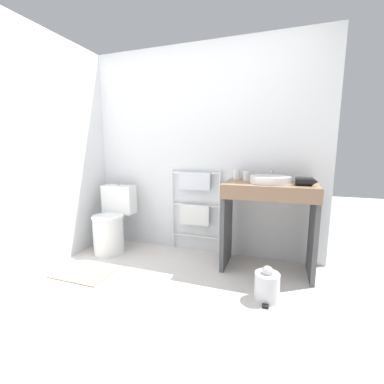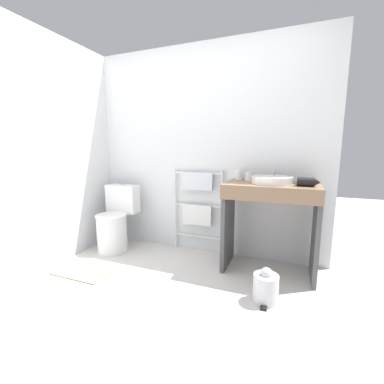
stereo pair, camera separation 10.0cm
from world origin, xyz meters
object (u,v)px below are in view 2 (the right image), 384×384
toilet (115,222)px  hair_dryer (307,182)px  trash_bin (266,287)px  sink_basin (272,180)px  cup_near_wall (239,175)px  cup_near_edge (249,176)px  towel_radiator (197,202)px

toilet → hair_dryer: 2.17m
toilet → trash_bin: bearing=-14.5°
sink_basin → cup_near_wall: size_ratio=3.75×
cup_near_wall → cup_near_edge: bearing=-25.0°
hair_dryer → cup_near_wall: bearing=157.7°
cup_near_wall → cup_near_edge: size_ratio=1.09×
cup_near_edge → towel_radiator: bearing=172.3°
towel_radiator → cup_near_wall: bearing=-3.3°
toilet → hair_dryer: hair_dryer is taller
towel_radiator → cup_near_edge: 0.69m
toilet → cup_near_edge: 1.67m
hair_dryer → trash_bin: 0.97m
toilet → cup_near_wall: size_ratio=7.76×
hair_dryer → trash_bin: hair_dryer is taller
cup_near_wall → sink_basin: bearing=-29.0°
cup_near_edge → cup_near_wall: bearing=155.0°
towel_radiator → hair_dryer: bearing=-14.6°
cup_near_edge → hair_dryer: 0.58m
sink_basin → hair_dryer: size_ratio=2.00×
cup_near_edge → sink_basin: bearing=-30.8°
cup_near_wall → hair_dryer: bearing=-22.3°
toilet → hair_dryer: size_ratio=4.14×
sink_basin → hair_dryer: hair_dryer is taller
cup_near_wall → cup_near_edge: 0.13m
hair_dryer → trash_bin: bearing=-119.1°
towel_radiator → cup_near_edge: size_ratio=10.52×
trash_bin → toilet: bearing=165.5°
sink_basin → cup_near_edge: (-0.24, 0.14, 0.01)m
towel_radiator → toilet: bearing=-162.2°
cup_near_wall → cup_near_edge: cup_near_wall is taller
cup_near_wall → trash_bin: 1.17m
sink_basin → cup_near_wall: bearing=151.0°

